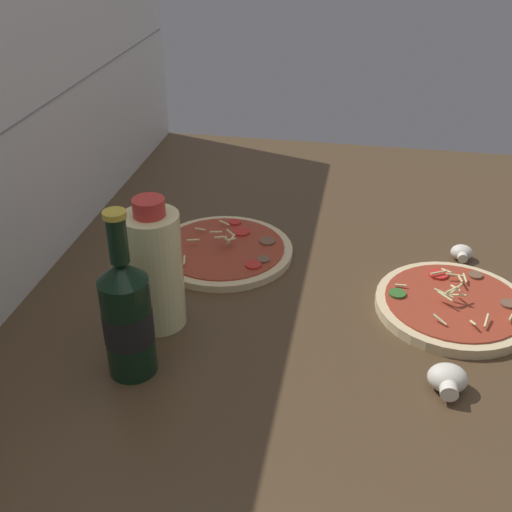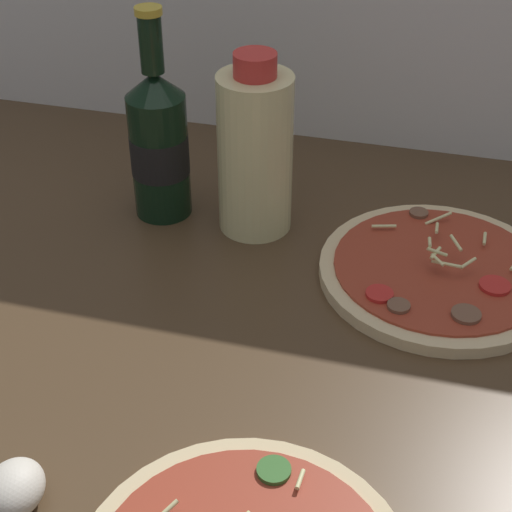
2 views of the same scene
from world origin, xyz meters
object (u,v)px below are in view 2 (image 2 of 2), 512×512
at_px(pizza_far, 438,272).
at_px(mushroom_left, 10,488).
at_px(beer_bottle, 159,143).
at_px(oil_bottle, 255,151).

height_order(pizza_far, mushroom_left, pizza_far).
bearing_deg(mushroom_left, beer_bottle, 94.77).
xyz_separation_m(beer_bottle, oil_bottle, (0.12, -0.00, 0.00)).
height_order(pizza_far, beer_bottle, beer_bottle).
relative_size(pizza_far, mushroom_left, 4.52).
xyz_separation_m(beer_bottle, mushroom_left, (0.04, -0.43, -0.07)).
xyz_separation_m(pizza_far, beer_bottle, (-0.33, 0.05, 0.08)).
bearing_deg(pizza_far, mushroom_left, -128.12).
height_order(beer_bottle, mushroom_left, beer_bottle).
relative_size(pizza_far, oil_bottle, 1.21).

